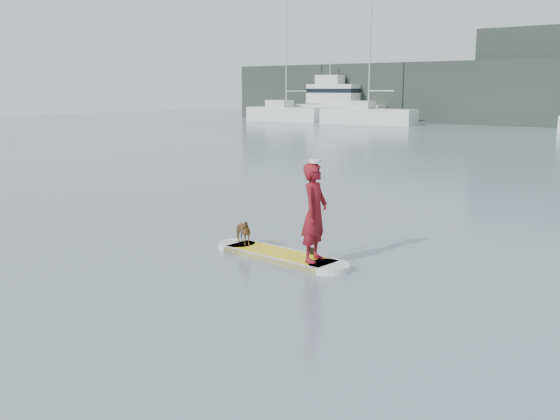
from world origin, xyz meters
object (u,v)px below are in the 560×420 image
Objects in this scene: dog at (242,231)px; motor_yacht_b at (338,104)px; paddler at (315,213)px; sailboat_a at (285,113)px; sailboat_b at (368,114)px; paddleboard at (280,256)px.

motor_yacht_b is at bearing 50.32° from dog.
paddler reaches higher than dog.
dog is 54.75m from motor_yacht_b.
sailboat_a reaches higher than paddler.
paddler is at bearing -55.43° from sailboat_a.
sailboat_b is at bearing 16.56° from paddler.
dog is at bearing -69.76° from sailboat_b.
paddler is at bearing -63.73° from motor_yacht_b.
sailboat_b is (-21.67, 43.53, 0.55)m from dog.
motor_yacht_b is (-27.45, 47.35, 1.39)m from dog.
motor_yacht_b is at bearing 140.35° from sailboat_b.
dog is at bearing 73.65° from paddler.
paddler is 55.89m from motor_yacht_b.
paddleboard is 1.34m from paddler.
paddleboard is at bearing -74.27° from dog.
paddler is (0.88, -0.07, 1.01)m from paddleboard.
sailboat_a is at bearing 173.87° from sailboat_b.
paddleboard is at bearing -68.66° from sailboat_b.
motor_yacht_b reaches higher than dog.
dog is (-1.98, 0.16, -0.68)m from paddler.
dog is 0.05× the size of sailboat_b.
paddler is 49.68m from sailboat_b.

